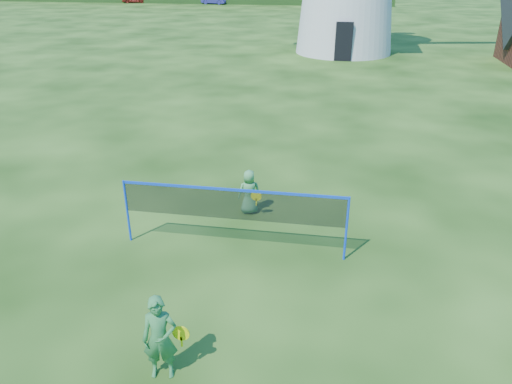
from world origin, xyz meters
The scene contains 6 objects.
ground centered at (0.00, 0.00, 0.00)m, with size 220.00×220.00×0.00m, color black.
badminton_net centered at (-0.32, 0.48, 1.14)m, with size 5.05×0.05×1.55m.
player_girl centered at (-0.66, -3.34, 0.75)m, with size 0.72×0.46×1.50m.
player_boy centered at (-0.28, 2.33, 0.59)m, with size 0.69×0.53×1.19m.
hedge centered at (-22.00, 66.00, 0.50)m, with size 62.00×0.80×1.00m, color #193814.
car_right centered at (-16.99, 65.73, 0.61)m, with size 1.29×3.69×1.21m, color navy.
Camera 1 is at (1.75, -8.77, 6.03)m, focal length 33.98 mm.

